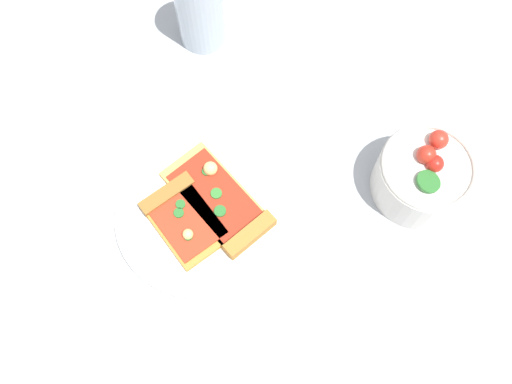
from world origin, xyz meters
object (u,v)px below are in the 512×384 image
(pizza_slice_near, at_px, (183,216))
(pizza_slice_far, at_px, (222,204))
(soda_glass, at_px, (200,9))
(salad_bowl, at_px, (423,175))
(plate, at_px, (200,215))

(pizza_slice_near, height_order, pizza_slice_far, pizza_slice_far)
(pizza_slice_near, bearing_deg, pizza_slice_far, 87.30)
(pizza_slice_near, relative_size, soda_glass, 0.95)
(pizza_slice_far, distance_m, salad_bowl, 0.27)
(salad_bowl, bearing_deg, pizza_slice_far, -103.67)
(soda_glass, bearing_deg, pizza_slice_near, -23.69)
(plate, relative_size, salad_bowl, 1.81)
(salad_bowl, xyz_separation_m, soda_glass, (-0.35, -0.20, 0.02))
(pizza_slice_near, relative_size, salad_bowl, 1.02)
(salad_bowl, bearing_deg, plate, -102.21)
(pizza_slice_far, relative_size, soda_glass, 1.27)
(pizza_slice_far, bearing_deg, pizza_slice_near, -92.70)
(pizza_slice_far, bearing_deg, soda_glass, 166.61)
(plate, bearing_deg, soda_glass, 160.51)
(salad_bowl, relative_size, soda_glass, 0.92)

